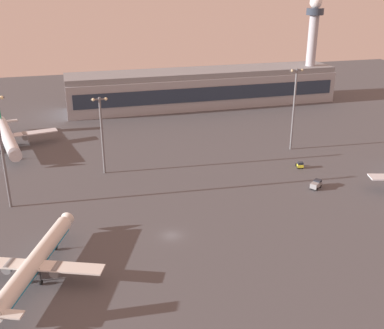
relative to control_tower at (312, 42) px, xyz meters
The scene contains 10 objects.
ground_plane 147.31m from the control_tower, 130.64° to the right, with size 416.00×416.00×0.00m, color #4C4C51.
terminal_building 55.99m from the control_tower, behind, with size 123.98×22.40×16.40m.
control_tower is the anchor object (origin of this frame).
airplane_mid_apron 173.31m from the control_tower, 136.18° to the right, with size 27.19×34.47×9.25m.
airplane_terminal_side 142.14m from the control_tower, 165.05° to the right, with size 34.28×43.80×11.30m.
cargo_loader 110.26m from the control_tower, 117.20° to the right, with size 4.47×4.09×2.25m.
pushback_tug 96.48m from the control_tower, 119.84° to the right, with size 2.46×3.41×2.05m.
apron_light_west 126.19m from the control_tower, 147.11° to the right, with size 4.80×0.90×23.49m.
apron_light_central 156.32m from the control_tower, 147.19° to the right, with size 4.80×0.90×29.34m.
apron_light_east 76.75m from the control_tower, 122.74° to the right, with size 4.80×0.90×27.86m.
Camera 1 is at (-20.49, -91.16, 54.77)m, focal length 43.50 mm.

